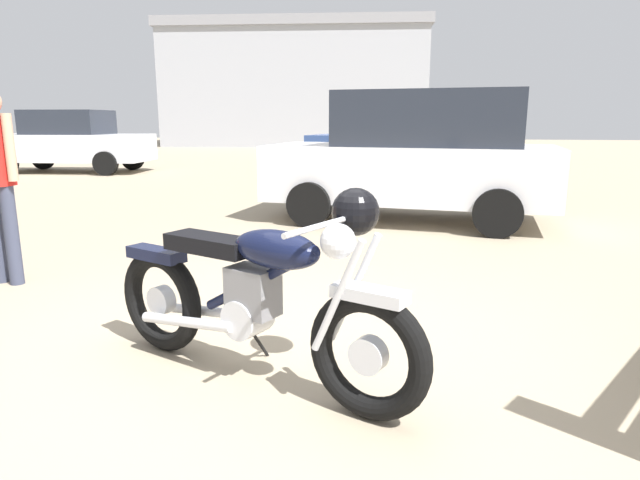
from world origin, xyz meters
The scene contains 6 objects.
ground_plane centered at (0.00, 0.00, 0.00)m, with size 80.00×80.00×0.00m, color gray.
vintage_motorcycle centered at (-0.05, -0.36, 0.49)m, with size 1.94×0.96×1.07m.
red_hatchback_near centered at (-8.49, 10.71, 0.84)m, with size 4.34×2.22×1.67m.
dark_sedan_left centered at (0.25, 11.13, 0.84)m, with size 4.43×2.47×1.67m.
pale_sedan_back centered at (0.78, 4.68, 0.92)m, with size 4.08×2.21×1.78m.
industrial_building centered at (-5.99, 30.23, 3.33)m, with size 15.34×11.29×6.64m.
Camera 1 is at (0.71, -3.03, 1.40)m, focal length 30.46 mm.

